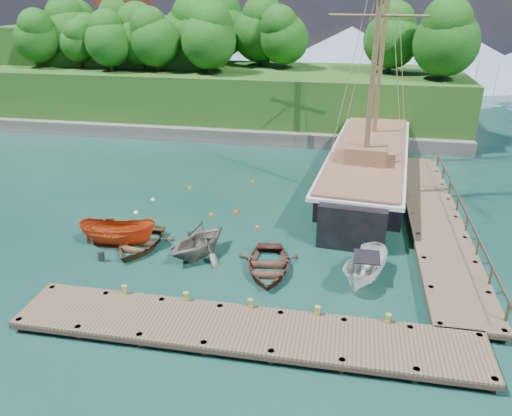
# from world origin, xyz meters

# --- Properties ---
(ground) EXTENTS (160.00, 160.00, 0.00)m
(ground) POSITION_xyz_m (0.00, 0.00, 0.00)
(ground) COLOR #0F3427
(ground) RESTS_ON ground
(dock_near) EXTENTS (20.00, 3.20, 1.10)m
(dock_near) POSITION_xyz_m (2.00, -6.50, 0.43)
(dock_near) COLOR #463B2C
(dock_near) RESTS_ON ground
(dock_east) EXTENTS (3.20, 24.00, 1.10)m
(dock_east) POSITION_xyz_m (11.50, 7.00, 0.43)
(dock_east) COLOR #463B2C
(dock_east) RESTS_ON ground
(bollard_0) EXTENTS (0.26, 0.26, 0.45)m
(bollard_0) POSITION_xyz_m (-4.00, -5.10, 0.00)
(bollard_0) COLOR olive
(bollard_0) RESTS_ON ground
(bollard_1) EXTENTS (0.26, 0.26, 0.45)m
(bollard_1) POSITION_xyz_m (-1.00, -5.10, 0.00)
(bollard_1) COLOR olive
(bollard_1) RESTS_ON ground
(bollard_2) EXTENTS (0.26, 0.26, 0.45)m
(bollard_2) POSITION_xyz_m (2.00, -5.10, 0.00)
(bollard_2) COLOR olive
(bollard_2) RESTS_ON ground
(bollard_3) EXTENTS (0.26, 0.26, 0.45)m
(bollard_3) POSITION_xyz_m (5.00, -5.10, 0.00)
(bollard_3) COLOR olive
(bollard_3) RESTS_ON ground
(bollard_4) EXTENTS (0.26, 0.26, 0.45)m
(bollard_4) POSITION_xyz_m (8.00, -5.10, 0.00)
(bollard_4) COLOR olive
(bollard_4) RESTS_ON ground
(rowboat_0) EXTENTS (3.53, 4.65, 0.90)m
(rowboat_0) POSITION_xyz_m (-5.62, 0.38, 0.00)
(rowboat_0) COLOR brown
(rowboat_0) RESTS_ON ground
(rowboat_1) EXTENTS (5.04, 5.30, 2.19)m
(rowboat_1) POSITION_xyz_m (-2.04, 0.18, 0.00)
(rowboat_1) COLOR #676256
(rowboat_1) RESTS_ON ground
(rowboat_2) EXTENTS (3.94, 5.09, 0.97)m
(rowboat_2) POSITION_xyz_m (2.08, -0.82, 0.00)
(rowboat_2) COLOR #4F2D22
(rowboat_2) RESTS_ON ground
(motorboat_orange) EXTENTS (4.68, 2.06, 1.76)m
(motorboat_orange) POSITION_xyz_m (-6.95, 0.52, 0.00)
(motorboat_orange) COLOR #BC3B12
(motorboat_orange) RESTS_ON ground
(cabin_boat_white) EXTENTS (2.99, 4.59, 1.66)m
(cabin_boat_white) POSITION_xyz_m (7.11, -0.88, 0.00)
(cabin_boat_white) COLOR silver
(cabin_boat_white) RESTS_ON ground
(schooner) EXTENTS (7.66, 29.91, 22.34)m
(schooner) POSITION_xyz_m (7.42, 13.88, 1.24)
(schooner) COLOR black
(schooner) RESTS_ON ground
(mooring_buoy_0) EXTENTS (0.32, 0.32, 0.32)m
(mooring_buoy_0) POSITION_xyz_m (-7.85, 4.98, 0.00)
(mooring_buoy_0) COLOR silver
(mooring_buoy_0) RESTS_ON ground
(mooring_buoy_1) EXTENTS (0.28, 0.28, 0.28)m
(mooring_buoy_1) POSITION_xyz_m (-2.80, 5.65, 0.00)
(mooring_buoy_1) COLOR #DB5306
(mooring_buoy_1) RESTS_ON ground
(mooring_buoy_2) EXTENTS (0.35, 0.35, 0.35)m
(mooring_buoy_2) POSITION_xyz_m (-1.27, 6.29, 0.00)
(mooring_buoy_2) COLOR red
(mooring_buoy_2) RESTS_ON ground
(mooring_buoy_3) EXTENTS (0.30, 0.30, 0.30)m
(mooring_buoy_3) POSITION_xyz_m (4.40, 7.24, 0.00)
(mooring_buoy_3) COLOR white
(mooring_buoy_3) RESTS_ON ground
(mooring_buoy_4) EXTENTS (0.28, 0.28, 0.28)m
(mooring_buoy_4) POSITION_xyz_m (-5.72, 10.10, 0.00)
(mooring_buoy_4) COLOR #E75B1F
(mooring_buoy_4) RESTS_ON ground
(mooring_buoy_5) EXTENTS (0.30, 0.30, 0.30)m
(mooring_buoy_5) POSITION_xyz_m (-1.29, 12.22, 0.00)
(mooring_buoy_5) COLOR #D84700
(mooring_buoy_5) RESTS_ON ground
(mooring_buoy_6) EXTENTS (0.31, 0.31, 0.31)m
(mooring_buoy_6) POSITION_xyz_m (-7.57, 7.34, 0.00)
(mooring_buoy_6) COLOR silver
(mooring_buoy_6) RESTS_ON ground
(mooring_buoy_7) EXTENTS (0.28, 0.28, 0.28)m
(mooring_buoy_7) POSITION_xyz_m (0.56, 4.30, 0.00)
(mooring_buoy_7) COLOR #E04E18
(mooring_buoy_7) RESTS_ON ground
(headland) EXTENTS (51.00, 19.31, 12.90)m
(headland) POSITION_xyz_m (-12.88, 31.36, 5.54)
(headland) COLOR #474744
(headland) RESTS_ON ground
(distant_ridge) EXTENTS (117.00, 40.00, 10.00)m
(distant_ridge) POSITION_xyz_m (4.30, 70.00, 4.35)
(distant_ridge) COLOR #728CA5
(distant_ridge) RESTS_ON ground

